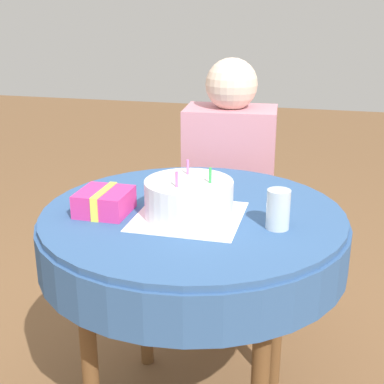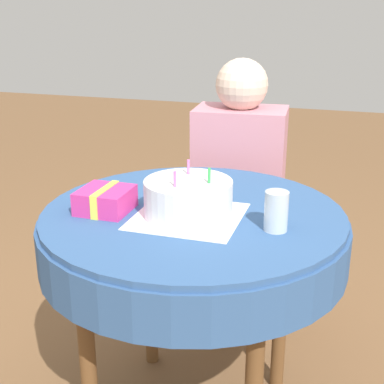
{
  "view_description": "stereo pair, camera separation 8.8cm",
  "coord_description": "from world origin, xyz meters",
  "px_view_note": "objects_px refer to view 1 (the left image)",
  "views": [
    {
      "loc": [
        0.37,
        -1.46,
        1.37
      ],
      "look_at": [
        0.0,
        -0.01,
        0.84
      ],
      "focal_mm": 50.0,
      "sensor_mm": 36.0,
      "label": 1
    },
    {
      "loc": [
        0.45,
        -1.44,
        1.37
      ],
      "look_at": [
        0.0,
        -0.01,
        0.84
      ],
      "focal_mm": 50.0,
      "sensor_mm": 36.0,
      "label": 2
    }
  ],
  "objects_px": {
    "person": "(229,167)",
    "drinking_glass": "(278,209)",
    "gift_box": "(104,202)",
    "chair": "(230,207)",
    "birthday_cake": "(190,199)"
  },
  "relations": [
    {
      "from": "person",
      "to": "gift_box",
      "type": "height_order",
      "value": "person"
    },
    {
      "from": "birthday_cake",
      "to": "gift_box",
      "type": "distance_m",
      "value": 0.26
    },
    {
      "from": "person",
      "to": "birthday_cake",
      "type": "height_order",
      "value": "person"
    },
    {
      "from": "chair",
      "to": "person",
      "type": "height_order",
      "value": "person"
    },
    {
      "from": "drinking_glass",
      "to": "birthday_cake",
      "type": "bearing_deg",
      "value": 175.08
    },
    {
      "from": "person",
      "to": "birthday_cake",
      "type": "distance_m",
      "value": 0.74
    },
    {
      "from": "chair",
      "to": "drinking_glass",
      "type": "distance_m",
      "value": 0.94
    },
    {
      "from": "drinking_glass",
      "to": "gift_box",
      "type": "bearing_deg",
      "value": -179.12
    },
    {
      "from": "chair",
      "to": "birthday_cake",
      "type": "relative_size",
      "value": 3.5
    },
    {
      "from": "person",
      "to": "drinking_glass",
      "type": "bearing_deg",
      "value": -74.4
    },
    {
      "from": "chair",
      "to": "drinking_glass",
      "type": "xyz_separation_m",
      "value": [
        0.28,
        -0.84,
        0.33
      ]
    },
    {
      "from": "chair",
      "to": "drinking_glass",
      "type": "bearing_deg",
      "value": -75.94
    },
    {
      "from": "person",
      "to": "drinking_glass",
      "type": "distance_m",
      "value": 0.81
    },
    {
      "from": "birthday_cake",
      "to": "gift_box",
      "type": "relative_size",
      "value": 1.67
    },
    {
      "from": "person",
      "to": "drinking_glass",
      "type": "height_order",
      "value": "person"
    }
  ]
}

